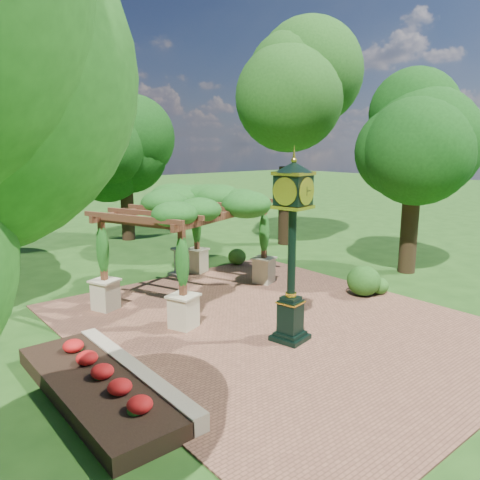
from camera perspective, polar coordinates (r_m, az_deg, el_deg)
ground at (r=12.89m, az=7.26°, el=-11.38°), size 120.00×120.00×0.00m
brick_plaza at (r=13.52m, az=4.13°, el=-10.08°), size 10.00×12.00×0.04m
border_wall at (r=10.63m, az=-12.76°, el=-15.59°), size 0.35×5.00×0.40m
flower_bed at (r=10.33m, az=-17.40°, el=-16.85°), size 1.50×5.00×0.36m
pedestal_clock at (r=11.65m, az=6.40°, el=0.52°), size 1.08×1.08×4.66m
pergola at (r=15.30m, az=-6.11°, el=3.78°), size 6.59×5.33×3.59m
sundial at (r=18.29m, az=-7.56°, el=-2.85°), size 0.67×0.67×1.09m
shrub_front at (r=16.55m, az=16.62°, el=-5.37°), size 0.78×0.78×0.56m
shrub_mid at (r=16.19m, az=14.85°, el=-4.82°), size 1.39×1.39×1.00m
shrub_back at (r=19.63m, az=-0.36°, el=-2.05°), size 0.75×0.75×0.68m
tree_north at (r=25.26m, az=-13.94°, el=11.55°), size 4.33×4.33×7.48m
tree_east_far at (r=23.65m, az=5.88°, el=16.21°), size 4.59×4.59×10.12m
tree_east_near at (r=19.26m, az=20.76°, el=12.98°), size 3.89×3.89×8.35m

